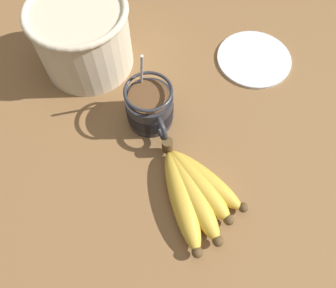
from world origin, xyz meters
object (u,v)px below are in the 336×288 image
at_px(coffee_mug, 150,108).
at_px(woven_basket, 83,36).
at_px(small_plate, 254,59).
at_px(banana_bunch, 194,190).

distance_m(coffee_mug, woven_basket, 0.20).
xyz_separation_m(coffee_mug, small_plate, (-0.05, 0.26, -0.04)).
relative_size(coffee_mug, small_plate, 1.01).
relative_size(banana_bunch, woven_basket, 1.05).
bearing_deg(small_plate, woven_basket, -112.86).
xyz_separation_m(coffee_mug, banana_bunch, (0.17, 0.01, -0.02)).
distance_m(coffee_mug, banana_bunch, 0.17).
relative_size(coffee_mug, woven_basket, 0.83).
relative_size(woven_basket, small_plate, 1.22).
distance_m(banana_bunch, woven_basket, 0.37).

